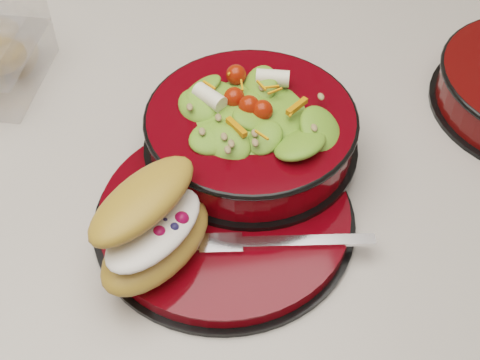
{
  "coord_description": "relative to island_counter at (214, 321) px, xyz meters",
  "views": [
    {
      "loc": [
        -0.05,
        -0.58,
        1.46
      ],
      "look_at": [
        0.03,
        -0.12,
        0.94
      ],
      "focal_mm": 50.0,
      "sensor_mm": 36.0,
      "label": 1
    }
  ],
  "objects": [
    {
      "name": "island_counter",
      "position": [
        0.0,
        0.0,
        0.0
      ],
      "size": [
        1.24,
        0.74,
        0.9
      ],
      "color": "silver",
      "rests_on": "ground"
    },
    {
      "name": "dinner_plate",
      "position": [
        0.01,
        -0.14,
        0.46
      ],
      "size": [
        0.28,
        0.28,
        0.02
      ],
      "rotation": [
        0.0,
        0.0,
        -0.29
      ],
      "color": "black",
      "rests_on": "island_counter"
    },
    {
      "name": "salad_bowl",
      "position": [
        0.05,
        -0.05,
        0.5
      ],
      "size": [
        0.24,
        0.24,
        0.1
      ],
      "rotation": [
        0.0,
        0.0,
        0.35
      ],
      "color": "black",
      "rests_on": "dinner_plate"
    },
    {
      "name": "croissant",
      "position": [
        -0.07,
        -0.18,
        0.51
      ],
      "size": [
        0.15,
        0.16,
        0.08
      ],
      "rotation": [
        0.0,
        0.0,
        0.79
      ],
      "color": "#AC7B34",
      "rests_on": "dinner_plate"
    },
    {
      "name": "fork",
      "position": [
        0.06,
        -0.19,
        0.47
      ],
      "size": [
        0.18,
        0.04,
        0.0
      ],
      "rotation": [
        0.0,
        0.0,
        1.44
      ],
      "color": "silver",
      "rests_on": "dinner_plate"
    }
  ]
}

